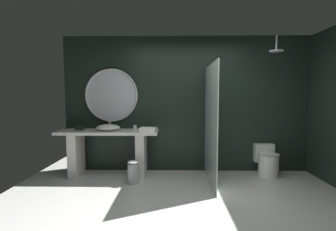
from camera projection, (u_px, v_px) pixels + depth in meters
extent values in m
plane|color=silver|center=(197.00, 215.00, 3.07)|extent=(5.76, 5.76, 0.00)
cube|color=black|center=(188.00, 104.00, 4.86)|extent=(4.80, 0.10, 2.60)
cube|color=silver|center=(108.00, 132.00, 4.58)|extent=(1.82, 0.56, 0.05)
cube|color=silver|center=(76.00, 154.00, 4.62)|extent=(0.16, 0.48, 0.78)
cube|color=silver|center=(141.00, 154.00, 4.60)|extent=(0.16, 0.48, 0.78)
ellipsoid|color=white|center=(108.00, 128.00, 4.55)|extent=(0.43, 0.35, 0.12)
cylinder|color=#B7B7BC|center=(110.00, 125.00, 4.70)|extent=(0.02, 0.02, 0.17)
cylinder|color=#B7B7BC|center=(109.00, 122.00, 4.64)|extent=(0.02, 0.12, 0.02)
cylinder|color=silver|center=(135.00, 128.00, 4.59)|extent=(0.06, 0.06, 0.10)
cube|color=#282D28|center=(80.00, 128.00, 4.63)|extent=(0.14, 0.13, 0.07)
torus|color=#B7B7BC|center=(111.00, 95.00, 4.78)|extent=(1.02, 0.04, 1.02)
cylinder|color=#B2BCC1|center=(111.00, 95.00, 4.79)|extent=(0.96, 0.01, 0.96)
cube|color=silver|center=(211.00, 124.00, 4.17)|extent=(0.02, 1.32, 1.99)
cylinder|color=#B7B7BC|center=(276.00, 43.00, 4.23)|extent=(0.02, 0.02, 0.26)
cylinder|color=#B7B7BC|center=(276.00, 51.00, 4.24)|extent=(0.23, 0.23, 0.02)
cylinder|color=white|center=(268.00, 165.00, 4.56)|extent=(0.35, 0.35, 0.40)
ellipsoid|color=white|center=(269.00, 154.00, 4.54)|extent=(0.37, 0.41, 0.02)
cube|color=white|center=(263.00, 152.00, 4.80)|extent=(0.37, 0.17, 0.35)
cylinder|color=#B7B7BC|center=(133.00, 173.00, 4.18)|extent=(0.19, 0.19, 0.34)
ellipsoid|color=#B7B7BC|center=(133.00, 162.00, 4.16)|extent=(0.19, 0.19, 0.06)
cube|color=silver|center=(148.00, 130.00, 4.38)|extent=(0.31, 0.23, 0.08)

